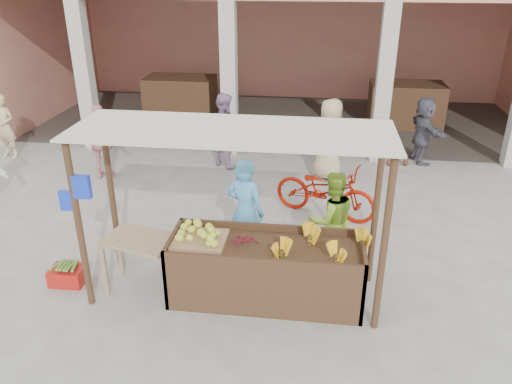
# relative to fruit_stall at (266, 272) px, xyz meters

# --- Properties ---
(ground) EXTENTS (60.00, 60.00, 0.00)m
(ground) POSITION_rel_fruit_stall_xyz_m (-0.50, 0.00, -0.40)
(ground) COLOR slate
(ground) RESTS_ON ground
(market_building) EXTENTS (14.40, 6.40, 4.20)m
(market_building) POSITION_rel_fruit_stall_xyz_m (-0.45, 8.93, 2.30)
(market_building) COLOR tan
(market_building) RESTS_ON ground
(fruit_stall) EXTENTS (2.60, 0.95, 0.80)m
(fruit_stall) POSITION_rel_fruit_stall_xyz_m (0.00, 0.00, 0.00)
(fruit_stall) COLOR #462F1C
(fruit_stall) RESTS_ON ground
(stall_awning) EXTENTS (4.09, 1.35, 2.39)m
(stall_awning) POSITION_rel_fruit_stall_xyz_m (-0.51, 0.06, 1.58)
(stall_awning) COLOR #462F1C
(stall_awning) RESTS_ON ground
(banana_heap) EXTENTS (1.18, 0.64, 0.21)m
(banana_heap) POSITION_rel_fruit_stall_xyz_m (0.71, -0.02, 0.51)
(banana_heap) COLOR gold
(banana_heap) RESTS_ON fruit_stall
(melon_tray) EXTENTS (0.71, 0.61, 0.19)m
(melon_tray) POSITION_rel_fruit_stall_xyz_m (-0.91, 0.01, 0.49)
(melon_tray) COLOR #A27853
(melon_tray) RESTS_ON fruit_stall
(berry_heap) EXTENTS (0.44, 0.36, 0.14)m
(berry_heap) POSITION_rel_fruit_stall_xyz_m (-0.32, 0.03, 0.47)
(berry_heap) COLOR maroon
(berry_heap) RESTS_ON fruit_stall
(side_table) EXTENTS (1.11, 0.88, 0.79)m
(side_table) POSITION_rel_fruit_stall_xyz_m (-1.76, 0.02, 0.25)
(side_table) COLOR #A28561
(side_table) RESTS_ON ground
(papaya_pile) EXTENTS (0.76, 0.43, 0.22)m
(papaya_pile) POSITION_rel_fruit_stall_xyz_m (-1.76, 0.02, 0.50)
(papaya_pile) COLOR #40872C
(papaya_pile) RESTS_ON side_table
(red_crate) EXTENTS (0.49, 0.35, 0.25)m
(red_crate) POSITION_rel_fruit_stall_xyz_m (-2.88, -0.05, -0.27)
(red_crate) COLOR #AC1812
(red_crate) RESTS_ON ground
(plantain_bundle) EXTENTS (0.36, 0.25, 0.07)m
(plantain_bundle) POSITION_rel_fruit_stall_xyz_m (-2.88, -0.05, -0.11)
(plantain_bundle) COLOR #5A802E
(plantain_bundle) RESTS_ON red_crate
(produce_sacks) EXTENTS (0.86, 0.81, 0.65)m
(produce_sacks) POSITION_rel_fruit_stall_xyz_m (2.44, 5.37, -0.07)
(produce_sacks) COLOR maroon
(produce_sacks) RESTS_ON ground
(vendor_blue) EXTENTS (0.81, 0.71, 1.80)m
(vendor_blue) POSITION_rel_fruit_stall_xyz_m (-0.41, 0.90, 0.50)
(vendor_blue) COLOR #53ADE0
(vendor_blue) RESTS_ON ground
(vendor_green) EXTENTS (0.89, 0.70, 1.62)m
(vendor_green) POSITION_rel_fruit_stall_xyz_m (0.87, 0.93, 0.41)
(vendor_green) COLOR #89B52E
(vendor_green) RESTS_ON ground
(motorcycle) EXTENTS (1.34, 2.10, 1.04)m
(motorcycle) POSITION_rel_fruit_stall_xyz_m (0.79, 2.58, 0.12)
(motorcycle) COLOR #A21504
(motorcycle) RESTS_ON ground
(shopper_b) EXTENTS (1.08, 0.70, 1.71)m
(shopper_b) POSITION_rel_fruit_stall_xyz_m (-3.90, 3.77, 0.46)
(shopper_b) COLOR pink
(shopper_b) RESTS_ON ground
(shopper_c) EXTENTS (1.10, 0.97, 1.92)m
(shopper_c) POSITION_rel_fruit_stall_xyz_m (0.85, 4.36, 0.56)
(shopper_c) COLOR tan
(shopper_c) RESTS_ON ground
(shopper_d) EXTENTS (1.00, 1.61, 1.62)m
(shopper_d) POSITION_rel_fruit_stall_xyz_m (2.97, 5.59, 0.41)
(shopper_d) COLOR #4C4A58
(shopper_d) RESTS_ON ground
(shopper_e) EXTENTS (0.65, 0.54, 1.56)m
(shopper_e) POSITION_rel_fruit_stall_xyz_m (-6.67, 4.68, 0.38)
(shopper_e) COLOR tan
(shopper_e) RESTS_ON ground
(shopper_f) EXTENTS (1.02, 0.92, 1.82)m
(shopper_f) POSITION_rel_fruit_stall_xyz_m (-1.49, 4.85, 0.51)
(shopper_f) COLOR #9B7CA7
(shopper_f) RESTS_ON ground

